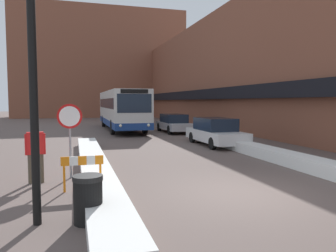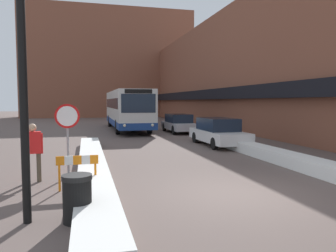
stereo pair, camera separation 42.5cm
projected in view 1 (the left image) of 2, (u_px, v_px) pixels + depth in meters
ground_plane at (245, 194)px, 8.47m from camera, size 160.00×160.00×0.00m
building_row_right at (216, 76)px, 33.84m from camera, size 5.50×60.00×10.18m
building_backdrop_far at (101, 64)px, 52.21m from camera, size 26.00×8.00×16.67m
snow_bank_left at (94, 166)px, 11.10m from camera, size 0.90×14.24×0.39m
snow_bank_right at (294, 160)px, 12.12m from camera, size 0.90×11.59×0.45m
city_bus at (122, 109)px, 27.60m from camera, size 2.66×12.56×3.25m
parked_car_front at (215, 132)px, 17.91m from camera, size 1.85×4.70×1.49m
parked_car_middle at (174, 123)px, 25.37m from camera, size 1.82×4.80×1.42m
stop_sign at (70, 124)px, 10.12m from camera, size 0.76×0.08×2.31m
street_lamp at (48, 28)px, 6.16m from camera, size 1.46×0.36×6.05m
pedestrian at (35, 148)px, 9.50m from camera, size 0.56×0.27×1.74m
trash_bin at (88, 199)px, 6.40m from camera, size 0.59×0.59×0.95m
construction_barricade at (82, 166)px, 8.70m from camera, size 1.10×0.06×0.94m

